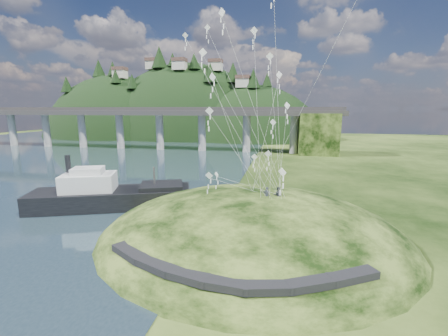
# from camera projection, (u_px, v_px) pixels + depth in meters

# --- Properties ---
(ground) EXTENTS (320.00, 320.00, 0.00)m
(ground) POSITION_uv_depth(u_px,v_px,m) (179.00, 237.00, 33.90)
(ground) COLOR black
(ground) RESTS_ON ground
(grass_hill) EXTENTS (36.00, 32.00, 13.00)m
(grass_hill) POSITION_uv_depth(u_px,v_px,m) (251.00, 248.00, 34.58)
(grass_hill) COLOR black
(grass_hill) RESTS_ON ground
(footpath) EXTENTS (22.29, 5.84, 0.83)m
(footpath) POSITION_uv_depth(u_px,v_px,m) (228.00, 272.00, 22.69)
(footpath) COLOR black
(footpath) RESTS_ON ground
(bridge) EXTENTS (160.00, 11.00, 15.00)m
(bridge) POSITION_uv_depth(u_px,v_px,m) (174.00, 122.00, 104.51)
(bridge) COLOR #2D2B2B
(bridge) RESTS_ON ground
(far_ridge) EXTENTS (153.00, 70.00, 94.50)m
(far_ridge) POSITION_uv_depth(u_px,v_px,m) (180.00, 150.00, 161.24)
(far_ridge) COLOR black
(far_ridge) RESTS_ON ground
(work_barge) EXTENTS (23.34, 13.58, 7.91)m
(work_barge) POSITION_uv_depth(u_px,v_px,m) (109.00, 194.00, 43.96)
(work_barge) COLOR black
(work_barge) RESTS_ON ground
(wooden_dock) EXTENTS (12.39, 4.15, 0.87)m
(wooden_dock) POSITION_uv_depth(u_px,v_px,m) (182.00, 209.00, 42.23)
(wooden_dock) COLOR #331D14
(wooden_dock) RESTS_ON ground
(kite_flyers) EXTENTS (2.06, 1.24, 2.03)m
(kite_flyers) POSITION_uv_depth(u_px,v_px,m) (274.00, 187.00, 32.74)
(kite_flyers) COLOR #262B33
(kite_flyers) RESTS_ON ground
(kite_swarm) EXTENTS (19.79, 17.71, 19.99)m
(kite_swarm) POSITION_uv_depth(u_px,v_px,m) (250.00, 85.00, 31.68)
(kite_swarm) COLOR white
(kite_swarm) RESTS_ON ground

